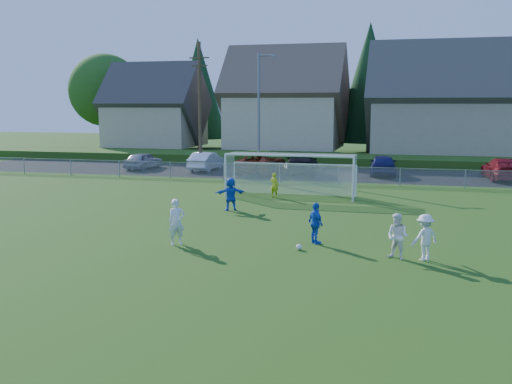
# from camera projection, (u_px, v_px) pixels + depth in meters

# --- Properties ---
(ground) EXTENTS (160.00, 160.00, 0.00)m
(ground) POSITION_uv_depth(u_px,v_px,m) (193.00, 270.00, 19.25)
(ground) COLOR #193D0C
(ground) RESTS_ON ground
(asphalt_lot) EXTENTS (60.00, 60.00, 0.00)m
(asphalt_lot) POSITION_uv_depth(u_px,v_px,m) (321.00, 174.00, 45.57)
(asphalt_lot) COLOR black
(asphalt_lot) RESTS_ON ground
(grass_embankment) EXTENTS (70.00, 6.00, 0.80)m
(grass_embankment) POSITION_uv_depth(u_px,v_px,m) (333.00, 160.00, 52.69)
(grass_embankment) COLOR #1E420F
(grass_embankment) RESTS_ON ground
(soccer_ball) EXTENTS (0.22, 0.22, 0.22)m
(soccer_ball) POSITION_uv_depth(u_px,v_px,m) (299.00, 247.00, 21.89)
(soccer_ball) COLOR white
(soccer_ball) RESTS_ON ground
(player_white_a) EXTENTS (0.75, 0.73, 1.74)m
(player_white_a) POSITION_uv_depth(u_px,v_px,m) (177.00, 222.00, 22.65)
(player_white_a) COLOR white
(player_white_a) RESTS_ON ground
(player_white_b) EXTENTS (0.97, 0.90, 1.59)m
(player_white_b) POSITION_uv_depth(u_px,v_px,m) (398.00, 237.00, 20.51)
(player_white_b) COLOR white
(player_white_b) RESTS_ON ground
(player_white_c) EXTENTS (1.19, 1.10, 1.60)m
(player_white_c) POSITION_uv_depth(u_px,v_px,m) (425.00, 237.00, 20.36)
(player_white_c) COLOR white
(player_white_c) RESTS_ON ground
(player_blue_a) EXTENTS (0.89, 0.96, 1.59)m
(player_blue_a) POSITION_uv_depth(u_px,v_px,m) (316.00, 223.00, 22.79)
(player_blue_a) COLOR blue
(player_blue_a) RESTS_ON ground
(player_blue_b) EXTENTS (1.57, 1.18, 1.65)m
(player_blue_b) POSITION_uv_depth(u_px,v_px,m) (231.00, 194.00, 29.94)
(player_blue_b) COLOR blue
(player_blue_b) RESTS_ON ground
(goalkeeper) EXTENTS (0.60, 0.49, 1.43)m
(goalkeeper) POSITION_uv_depth(u_px,v_px,m) (274.00, 185.00, 34.05)
(goalkeeper) COLOR #C2D819
(goalkeeper) RESTS_ON ground
(car_a) EXTENTS (2.18, 4.24, 1.38)m
(car_a) POSITION_uv_depth(u_px,v_px,m) (143.00, 160.00, 48.90)
(car_a) COLOR #95979C
(car_a) RESTS_ON ground
(car_b) EXTENTS (1.67, 4.51, 1.47)m
(car_b) POSITION_uv_depth(u_px,v_px,m) (206.00, 161.00, 47.84)
(car_b) COLOR white
(car_b) RESTS_ON ground
(car_c) EXTENTS (2.98, 5.93, 1.61)m
(car_c) POSITION_uv_depth(u_px,v_px,m) (261.00, 163.00, 45.48)
(car_c) COLOR #641F0B
(car_c) RESTS_ON ground
(car_d) EXTENTS (2.93, 5.81, 1.62)m
(car_d) POSITION_uv_depth(u_px,v_px,m) (302.00, 164.00, 45.22)
(car_d) COLOR black
(car_d) RESTS_ON ground
(car_e) EXTENTS (2.12, 4.73, 1.58)m
(car_e) POSITION_uv_depth(u_px,v_px,m) (383.00, 165.00, 44.53)
(car_e) COLOR #16184E
(car_e) RESTS_ON ground
(car_g) EXTENTS (2.62, 5.55, 1.56)m
(car_g) POSITION_uv_depth(u_px,v_px,m) (503.00, 169.00, 41.70)
(car_g) COLOR maroon
(car_g) RESTS_ON ground
(soccer_goal) EXTENTS (7.42, 1.90, 2.50)m
(soccer_goal) POSITION_uv_depth(u_px,v_px,m) (291.00, 168.00, 34.37)
(soccer_goal) COLOR white
(soccer_goal) RESTS_ON ground
(chainlink_fence) EXTENTS (52.06, 0.06, 1.20)m
(chainlink_fence) POSITION_uv_depth(u_px,v_px,m) (309.00, 174.00, 40.21)
(chainlink_fence) COLOR gray
(chainlink_fence) RESTS_ON ground
(streetlight) EXTENTS (1.38, 0.18, 9.00)m
(streetlight) POSITION_uv_depth(u_px,v_px,m) (259.00, 110.00, 44.53)
(streetlight) COLOR slate
(streetlight) RESTS_ON ground
(utility_pole) EXTENTS (1.60, 0.26, 10.00)m
(utility_pole) POSITION_uv_depth(u_px,v_px,m) (200.00, 106.00, 46.71)
(utility_pole) COLOR #473321
(utility_pole) RESTS_ON ground
(houses_row) EXTENTS (53.90, 11.45, 13.27)m
(houses_row) POSITION_uv_depth(u_px,v_px,m) (365.00, 82.00, 58.31)
(houses_row) COLOR tan
(houses_row) RESTS_ON ground
(tree_row) EXTENTS (65.98, 12.36, 13.80)m
(tree_row) POSITION_uv_depth(u_px,v_px,m) (361.00, 88.00, 64.61)
(tree_row) COLOR #382616
(tree_row) RESTS_ON ground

